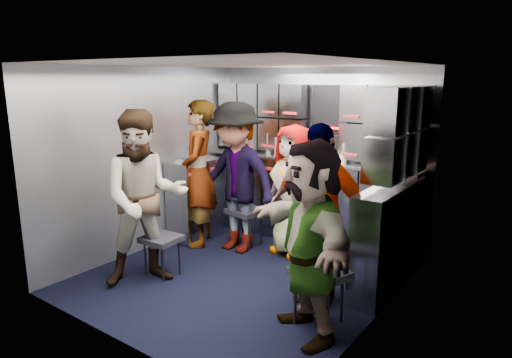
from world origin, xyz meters
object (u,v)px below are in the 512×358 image
Objects in this scene: attendant_arc_d at (317,213)px; jump_seat_mid_right at (325,254)px; jump_seat_near_right at (319,276)px; attendant_arc_a at (145,199)px; attendant_arc_c at (293,191)px; jump_seat_mid_left at (246,213)px; attendant_arc_b at (236,178)px; attendant_arc_e at (310,240)px; jump_seat_center at (301,213)px; attendant_standing at (198,174)px; jump_seat_near_left at (161,241)px.

jump_seat_mid_right is at bearing 82.70° from attendant_arc_d.
jump_seat_near_right is 1.81m from attendant_arc_a.
attendant_arc_c is at bearing 8.03° from attendant_arc_a.
attendant_arc_d reaches higher than jump_seat_mid_left.
attendant_arc_c is (0.76, 1.47, -0.11)m from attendant_arc_a.
attendant_arc_b is 1.11× the size of attendant_arc_e.
jump_seat_near_right is (0.24, -0.57, 0.05)m from jump_seat_mid_right.
attendant_arc_d is 0.62m from attendant_arc_e.
attendant_arc_e is (0.24, -0.75, 0.41)m from jump_seat_mid_right.
jump_seat_center is 0.34× the size of attendant_arc_c.
jump_seat_mid_right is 1.89m from attendant_standing.
attendant_arc_a is at bearing -163.07° from attendant_arc_d.
attendant_arc_a is (-1.49, -0.85, 0.49)m from jump_seat_mid_right.
jump_seat_mid_right is at bearing 24.22° from jump_seat_near_left.
jump_seat_center is at bearing 26.18° from jump_seat_mid_left.
attendant_arc_b is at bearing 151.73° from attendant_arc_d.
attendant_standing is at bearing -170.55° from attendant_arc_e.
jump_seat_mid_left is at bearing 84.41° from attendant_standing.
jump_seat_center is 1.86m from attendant_arc_a.
jump_seat_near_left is 0.51m from attendant_arc_a.
jump_seat_mid_left is 0.73m from attendant_standing.
jump_seat_near_right is 0.29× the size of attendant_standing.
jump_seat_mid_left is at bearing -153.82° from jump_seat_center.
attendant_arc_e is at bearing -41.26° from attendant_arc_c.
attendant_arc_d is at bearing 18.23° from jump_seat_near_left.
attendant_arc_e is at bearing 28.73° from attendant_standing.
attendant_arc_e is (1.57, -1.26, 0.38)m from jump_seat_mid_left.
attendant_arc_a is at bearing -170.69° from jump_seat_near_right.
attendant_arc_a is 1.74m from attendant_arc_e.
attendant_arc_d is (1.49, 0.67, -0.04)m from attendant_arc_a.
attendant_arc_b is (0.17, 1.18, 0.01)m from attendant_arc_a.
attendant_arc_e is (1.57, -1.08, -0.08)m from attendant_arc_b.
attendant_standing is at bearing 51.50° from attendant_arc_a.
attendant_arc_c reaches higher than jump_seat_near_left.
jump_seat_near_left is 1.64m from jump_seat_mid_right.
attendant_arc_b is at bearing -141.40° from jump_seat_center.
jump_seat_center is 0.29× the size of attendant_standing.
attendant_arc_a is (-1.74, -0.29, 0.43)m from jump_seat_near_right.
jump_seat_center is at bearing 102.95° from attendant_arc_c.
jump_seat_center is at bearing 82.17° from attendant_standing.
jump_seat_near_right is 1.57m from attendant_arc_c.
attendant_arc_b reaches higher than attendant_arc_c.
attendant_arc_c reaches higher than jump_seat_mid_left.
jump_seat_near_left is 0.92× the size of jump_seat_mid_left.
attendant_arc_d is at bearing -34.21° from attendant_arc_c.
jump_seat_center is 1.29m from attendant_standing.
jump_seat_mid_right is 0.28× the size of attendant_arc_d.
jump_seat_mid_left is 0.91× the size of jump_seat_center.
attendant_standing is 0.49m from attendant_arc_b.
jump_seat_mid_left is 0.69m from attendant_arc_c.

